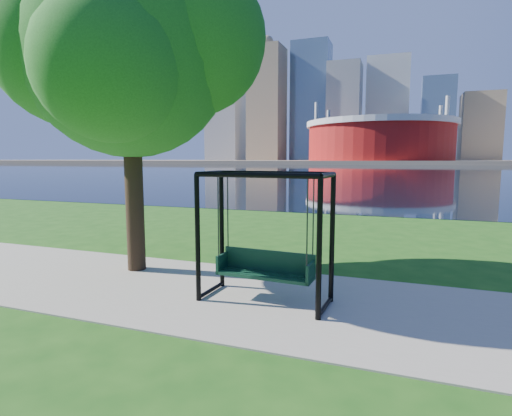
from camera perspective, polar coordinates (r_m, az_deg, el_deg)
The scene contains 8 objects.
ground at distance 8.48m, azimuth -1.22°, elevation -11.51°, with size 900.00×900.00×0.00m, color #1E5114.
path at distance 8.04m, azimuth -2.54°, elevation -12.46°, with size 120.00×4.00×0.03m, color #9E937F.
river at distance 109.57m, azimuth 18.58°, elevation 5.21°, with size 900.00×180.00×0.02m, color black.
far_bank at distance 313.52m, azimuth 19.63°, elevation 6.26°, with size 900.00×228.00×2.00m, color #937F60.
stadium at distance 243.12m, azimuth 17.21°, elevation 9.38°, with size 83.00×83.00×32.00m.
skyline at distance 328.65m, azimuth 19.14°, elevation 12.39°, with size 392.00×66.00×96.50m.
swing at distance 7.46m, azimuth 1.33°, elevation -4.60°, with size 2.46×1.18×2.47m.
park_tree at distance 10.30m, azimuth -17.74°, elevation 20.77°, with size 6.03×5.45×7.49m.
Camera 1 is at (2.92, -7.50, 2.69)m, focal length 28.00 mm.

